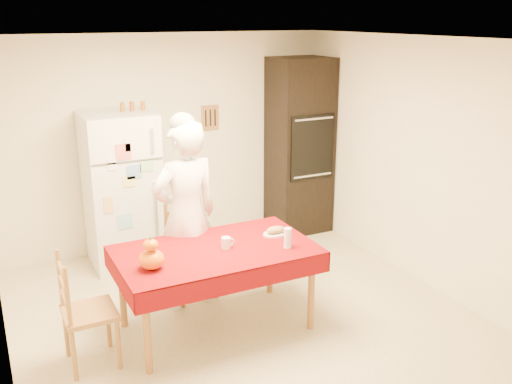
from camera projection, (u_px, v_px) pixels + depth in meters
floor at (251, 324)px, 5.17m from camera, size 4.50×4.50×0.00m
room_shell at (250, 150)px, 4.69m from camera, size 4.02×4.52×2.51m
refrigerator at (122, 190)px, 6.24m from camera, size 0.75×0.74×1.70m
oven_cabinet at (299, 146)px, 7.18m from camera, size 0.70×0.62×2.20m
dining_table at (216, 256)px, 4.92m from camera, size 1.70×1.00×0.76m
chair_far at (188, 246)px, 5.61m from camera, size 0.46×0.44×0.95m
chair_left at (80, 308)px, 4.43m from camera, size 0.40×0.42×0.95m
seated_woman at (186, 216)px, 5.27m from camera, size 0.71×0.52×1.81m
coffee_mug at (226, 243)px, 4.90m from camera, size 0.08×0.08×0.10m
pumpkin_lower at (152, 260)px, 4.50m from camera, size 0.21×0.21×0.15m
pumpkin_upper at (151, 245)px, 4.46m from camera, size 0.12×0.12×0.09m
wine_glass at (288, 238)px, 4.91m from camera, size 0.07×0.07×0.18m
bread_plate at (275, 234)px, 5.21m from camera, size 0.24×0.24×0.02m
bread_loaf at (275, 230)px, 5.20m from camera, size 0.18×0.10×0.06m
spice_jar_left at (122, 107)px, 6.05m from camera, size 0.05×0.05×0.10m
spice_jar_mid at (132, 106)px, 6.10m from camera, size 0.05×0.05×0.10m
spice_jar_right at (143, 106)px, 6.15m from camera, size 0.05×0.05×0.10m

